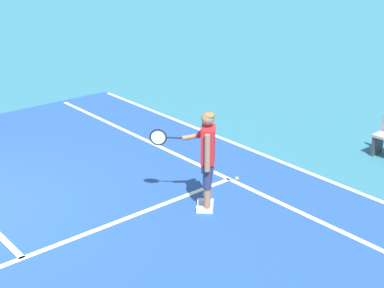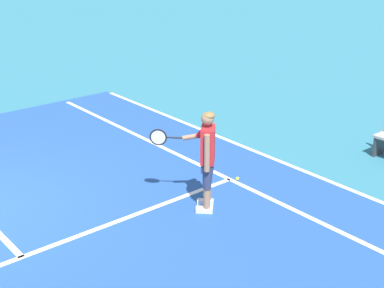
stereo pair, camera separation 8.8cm
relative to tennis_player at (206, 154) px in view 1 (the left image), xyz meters
The scene contains 7 objects.
line_service 3.22m from the tennis_player, 169.30° to the left, with size 8.23×0.10×0.01m, color white.
line_singles_right 2.26m from the tennis_player, 57.28° to the left, with size 0.10×10.52×0.01m, color white.
line_doubles_right 3.16m from the tennis_player, 34.66° to the left, with size 0.10×10.52×0.01m, color white.
tennis_player is the anchor object (origin of this frame).
tennis_ball_near_feet 1.59m from the tennis_player, 20.71° to the left, with size 0.07×0.07×0.07m, color #CCE02D.
tennis_ball_by_baseline 1.52m from the tennis_player, 44.92° to the left, with size 0.07×0.07×0.07m, color #CCE02D.
tennis_ball_mid_court 1.05m from the tennis_player, 50.96° to the left, with size 0.07×0.07×0.07m, color #CCE02D.
Camera 1 is at (-2.51, -8.54, 4.43)m, focal length 51.52 mm.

